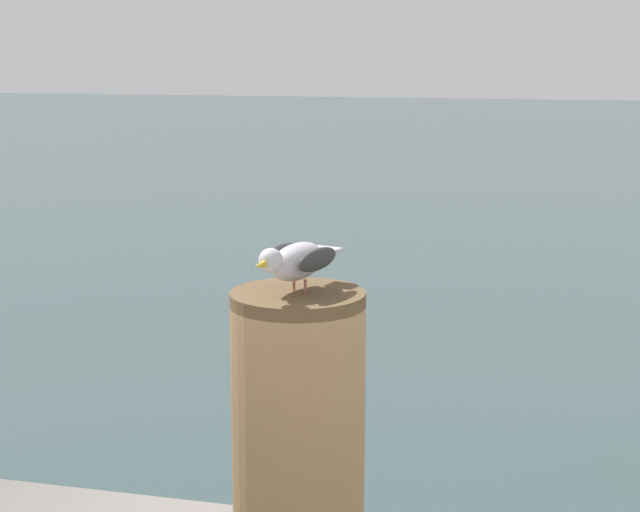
% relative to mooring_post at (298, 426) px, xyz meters
% --- Properties ---
extents(mooring_post, '(0.37, 0.37, 0.77)m').
position_rel_mooring_post_xyz_m(mooring_post, '(0.00, 0.00, 0.00)').
color(mooring_post, brown).
rests_on(mooring_post, harbor_quay).
extents(seagull, '(0.19, 0.39, 0.14)m').
position_rel_mooring_post_xyz_m(seagull, '(-0.00, -0.01, 0.47)').
color(seagull, tan).
rests_on(seagull, mooring_post).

